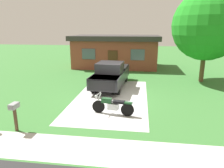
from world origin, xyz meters
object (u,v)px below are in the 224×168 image
object	(u,v)px
mailbox	(14,110)
neighbor_house	(116,51)
shade_tree	(207,26)
pickup_truck	(111,74)
motorcycle	(112,105)

from	to	relation	value
mailbox	neighbor_house	world-z (taller)	neighbor_house
mailbox	neighbor_house	distance (m)	16.28
shade_tree	mailbox	bearing A→B (deg)	-135.21
pickup_truck	mailbox	bearing A→B (deg)	-111.81
neighbor_house	shade_tree	bearing A→B (deg)	-36.90
mailbox	neighbor_house	xyz separation A→B (m)	(2.37, 16.09, 0.81)
shade_tree	neighbor_house	size ratio (longest dim) A/B	0.75
shade_tree	neighbor_house	distance (m)	10.21
mailbox	neighbor_house	bearing A→B (deg)	81.62
pickup_truck	neighbor_house	world-z (taller)	neighbor_house
shade_tree	neighbor_house	bearing A→B (deg)	143.10
pickup_truck	motorcycle	bearing A→B (deg)	-81.43
shade_tree	motorcycle	bearing A→B (deg)	-129.27
motorcycle	neighbor_house	world-z (taller)	neighbor_house
motorcycle	mailbox	size ratio (longest dim) A/B	1.75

